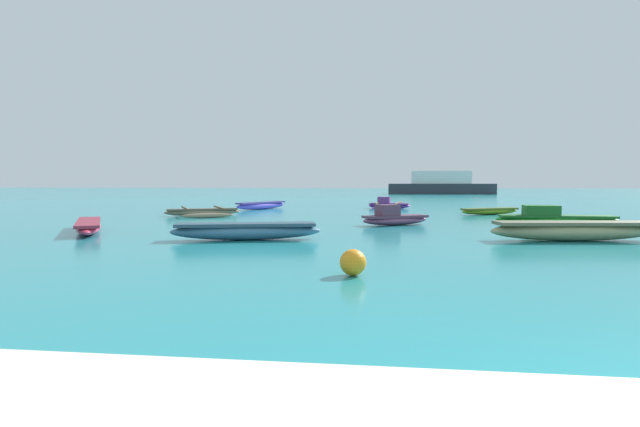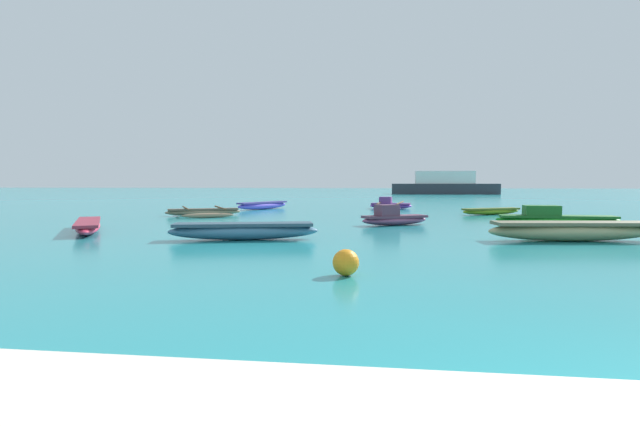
% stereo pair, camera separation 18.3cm
% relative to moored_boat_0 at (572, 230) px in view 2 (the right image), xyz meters
% --- Properties ---
extents(moored_boat_0, '(4.12, 1.34, 0.47)m').
position_rel_moored_boat_0_xyz_m(moored_boat_0, '(0.00, 0.00, 0.00)').
color(moored_boat_0, tan).
rests_on(moored_boat_0, ground_plane).
extents(moored_boat_1, '(2.55, 3.69, 0.33)m').
position_rel_moored_boat_0_xyz_m(moored_boat_1, '(-12.97, 0.45, -0.07)').
color(moored_boat_1, '#E73656').
rests_on(moored_boat_1, ground_plane).
extents(moored_boat_2, '(2.18, 3.54, 0.39)m').
position_rel_moored_boat_0_xyz_m(moored_boat_2, '(-10.99, 12.90, -0.04)').
color(moored_boat_2, '#6C52E6').
rests_on(moored_boat_2, ground_plane).
extents(moored_boat_3, '(2.33, 3.78, 0.65)m').
position_rel_moored_boat_0_xyz_m(moored_boat_3, '(-4.32, 14.38, -0.04)').
color(moored_boat_3, purple).
rests_on(moored_boat_3, ground_plane).
extents(moored_boat_4, '(2.42, 1.76, 0.69)m').
position_rel_moored_boat_0_xyz_m(moored_boat_4, '(-4.25, 3.94, -0.02)').
color(moored_boat_4, '#8D486F').
rests_on(moored_boat_4, ground_plane).
extents(moored_boat_5, '(3.30, 3.73, 0.36)m').
position_rel_moored_boat_0_xyz_m(moored_boat_5, '(-12.26, 7.64, -0.10)').
color(moored_boat_5, '#967A5D').
rests_on(moored_boat_5, ground_plane).
extents(moored_boat_6, '(2.89, 1.90, 0.29)m').
position_rel_moored_boat_0_xyz_m(moored_boat_6, '(0.09, 9.96, -0.09)').
color(moored_boat_6, olive).
rests_on(moored_boat_6, ground_plane).
extents(moored_boat_7, '(4.04, 0.93, 0.64)m').
position_rel_moored_boat_0_xyz_m(moored_boat_7, '(1.17, 5.02, -0.03)').
color(moored_boat_7, '#209524').
rests_on(moored_boat_7, ground_plane).
extents(moored_boat_8, '(3.77, 1.57, 0.42)m').
position_rel_moored_boat_0_xyz_m(moored_boat_8, '(-7.98, -0.82, -0.03)').
color(moored_boat_8, teal).
rests_on(moored_boat_8, ground_plane).
extents(mooring_buoy_2, '(0.41, 0.41, 0.41)m').
position_rel_moored_boat_0_xyz_m(mooring_buoy_2, '(-5.07, -5.25, -0.06)').
color(mooring_buoy_2, orange).
rests_on(mooring_buoy_2, ground_plane).
extents(distant_ferry, '(12.61, 2.77, 2.77)m').
position_rel_moored_boat_0_xyz_m(distant_ferry, '(2.36, 49.17, 0.87)').
color(distant_ferry, '#2D333D').
rests_on(distant_ferry, ground_plane).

